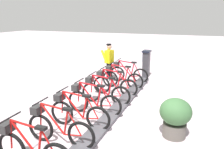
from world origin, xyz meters
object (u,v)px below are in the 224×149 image
at_px(bike_docked_1, 121,78).
at_px(planter_bush, 175,116).
at_px(bike_docked_4, 92,100).
at_px(bike_docked_2, 113,84).
at_px(payment_kiosk, 146,63).
at_px(bike_docked_5, 77,112).
at_px(bike_docked_3, 104,91).
at_px(bike_docked_0, 127,73).
at_px(bike_docked_7, 30,148).
at_px(worker_near_rack, 109,61).
at_px(bike_docked_6, 57,127).

xyz_separation_m(bike_docked_1, planter_bush, (-2.43, 3.04, 0.11)).
relative_size(bike_docked_4, planter_bush, 1.77).
bearing_deg(bike_docked_4, bike_docked_2, -90.00).
height_order(payment_kiosk, bike_docked_5, payment_kiosk).
bearing_deg(bike_docked_3, bike_docked_5, 90.00).
bearing_deg(bike_docked_0, bike_docked_3, 90.00).
bearing_deg(payment_kiosk, planter_bush, 110.07).
bearing_deg(bike_docked_1, bike_docked_3, 90.00).
relative_size(payment_kiosk, bike_docked_0, 0.74).
bearing_deg(bike_docked_0, planter_bush, 121.83).
height_order(bike_docked_5, bike_docked_7, same).
bearing_deg(bike_docked_7, bike_docked_3, -90.00).
relative_size(bike_docked_5, bike_docked_7, 1.00).
distance_m(bike_docked_5, bike_docked_7, 1.75).
xyz_separation_m(bike_docked_1, worker_near_rack, (0.85, -0.86, 0.48)).
xyz_separation_m(bike_docked_2, bike_docked_6, (0.00, 3.49, 0.00)).
xyz_separation_m(bike_docked_0, bike_docked_5, (0.00, 4.37, 0.00)).
distance_m(bike_docked_1, planter_bush, 3.90).
bearing_deg(planter_bush, worker_near_rack, -49.96).
xyz_separation_m(bike_docked_5, planter_bush, (-2.43, -0.45, 0.11)).
relative_size(bike_docked_1, worker_near_rack, 1.04).
distance_m(bike_docked_3, bike_docked_7, 3.49).
relative_size(bike_docked_1, bike_docked_4, 1.00).
relative_size(payment_kiosk, bike_docked_4, 0.74).
bearing_deg(bike_docked_7, bike_docked_2, -90.00).
distance_m(bike_docked_1, bike_docked_2, 0.87).
bearing_deg(bike_docked_4, planter_bush, 170.07).
xyz_separation_m(bike_docked_5, bike_docked_7, (0.00, 1.75, 0.00)).
relative_size(bike_docked_1, bike_docked_2, 1.00).
bearing_deg(bike_docked_7, bike_docked_5, -90.00).
height_order(bike_docked_2, bike_docked_4, same).
bearing_deg(bike_docked_6, bike_docked_7, 90.00).
bearing_deg(bike_docked_4, worker_near_rack, -76.23).
distance_m(bike_docked_0, bike_docked_6, 5.24).
xyz_separation_m(payment_kiosk, bike_docked_1, (0.57, 2.05, -0.24)).
bearing_deg(bike_docked_6, bike_docked_5, -90.00).
distance_m(payment_kiosk, bike_docked_0, 1.33).
bearing_deg(bike_docked_2, worker_near_rack, -63.84).
height_order(payment_kiosk, planter_bush, payment_kiosk).
bearing_deg(worker_near_rack, bike_docked_3, 108.11).
xyz_separation_m(bike_docked_2, planter_bush, (-2.43, 2.17, 0.11)).
relative_size(bike_docked_6, bike_docked_7, 1.00).
relative_size(payment_kiosk, worker_near_rack, 0.77).
relative_size(payment_kiosk, bike_docked_7, 0.74).
height_order(bike_docked_0, planter_bush, bike_docked_0).
xyz_separation_m(bike_docked_1, bike_docked_4, (0.00, 2.62, 0.00)).
height_order(bike_docked_7, planter_bush, bike_docked_7).
relative_size(bike_docked_3, planter_bush, 1.77).
bearing_deg(bike_docked_6, bike_docked_1, -90.00).
height_order(bike_docked_0, worker_near_rack, worker_near_rack).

